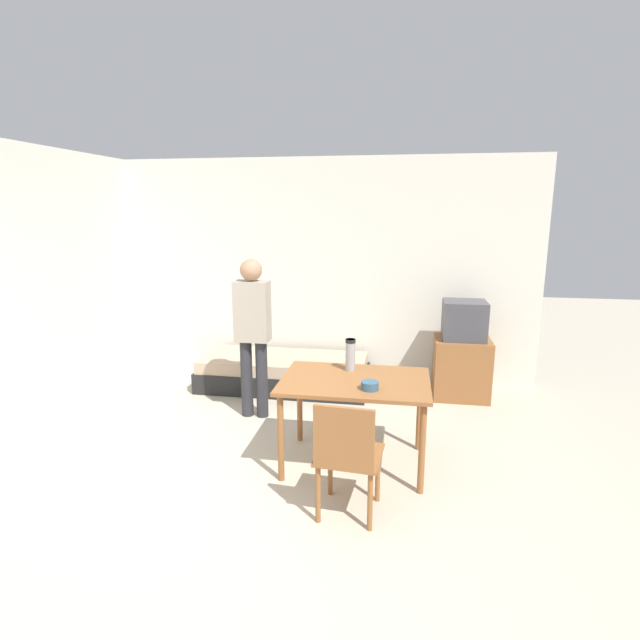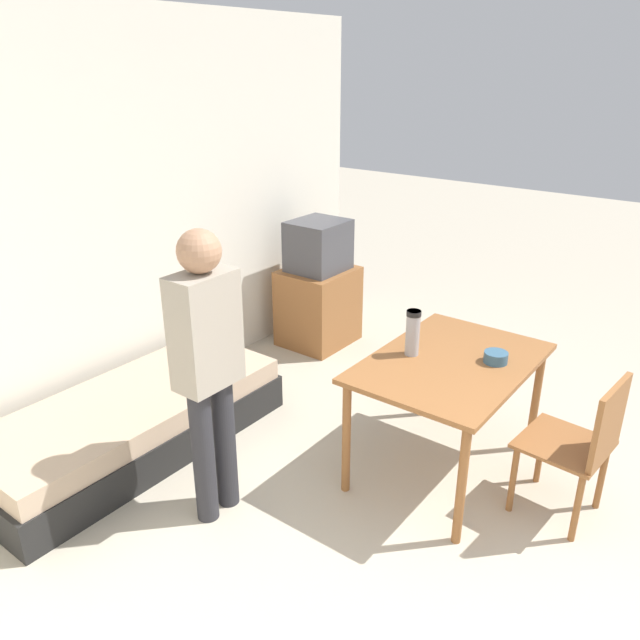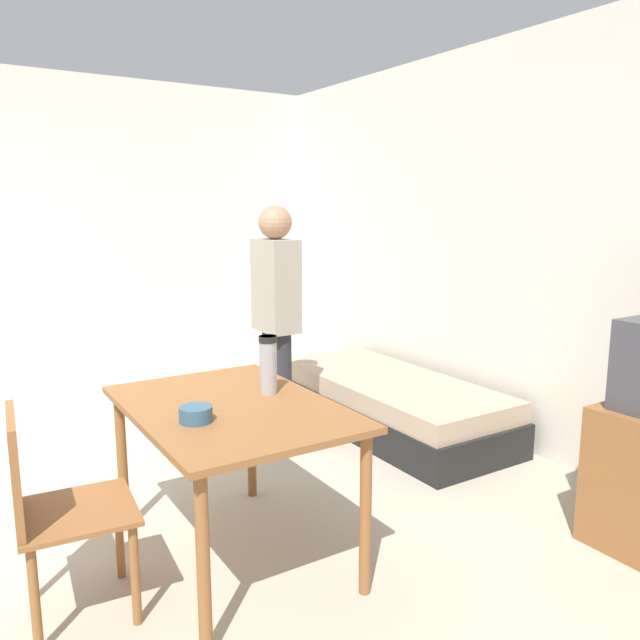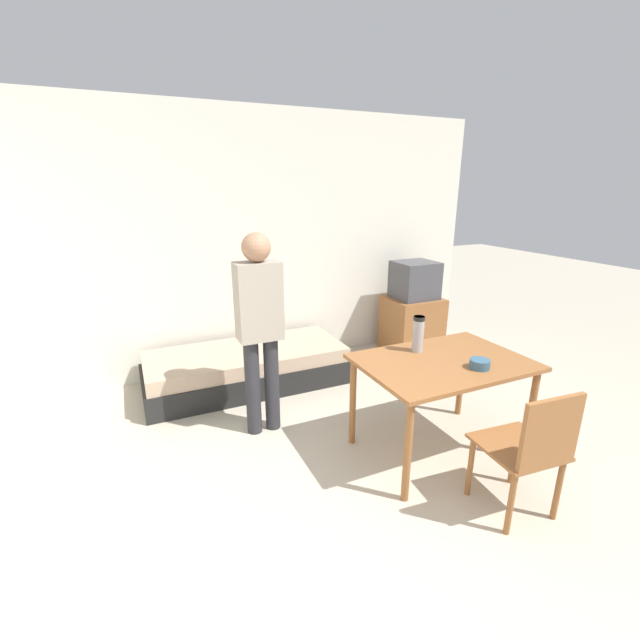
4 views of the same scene
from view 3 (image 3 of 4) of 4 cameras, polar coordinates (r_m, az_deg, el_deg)
name	(u,v)px [view 3 (image 3 of 4)]	position (r m, az deg, el deg)	size (l,w,h in m)	color
wall_back	(461,243)	(4.69, 12.77, 6.86)	(5.60, 0.06, 2.70)	silver
wall_left	(139,236)	(5.88, -16.25, 7.36)	(0.06, 4.29, 2.70)	silver
daybed	(387,402)	(4.67, 6.19, -7.50)	(1.99, 0.83, 0.38)	black
dining_table	(231,423)	(2.85, -8.14, -9.33)	(1.19, 0.83, 0.74)	brown
wooden_chair	(50,503)	(2.70, -23.42, -15.11)	(0.47, 0.47, 0.86)	brown
person_standing	(276,310)	(4.11, -4.03, 0.90)	(0.34, 0.22, 1.62)	#28282D
thermos_flask	(268,362)	(2.93, -4.77, -3.85)	(0.09, 0.09, 0.28)	#99999E
mate_bowl	(196,414)	(2.62, -11.28, -8.45)	(0.14, 0.14, 0.06)	#335670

